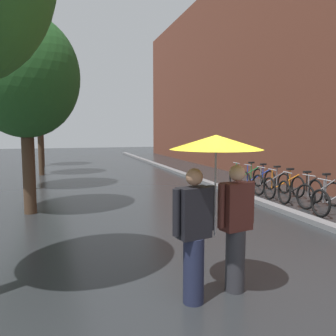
# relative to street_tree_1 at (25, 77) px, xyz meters

# --- Properties ---
(ground_plane) EXTENTS (80.00, 80.00, 0.00)m
(ground_plane) POSITION_rel_street_tree_1_xyz_m (3.15, -5.92, -3.46)
(ground_plane) COLOR #26282B
(building_facade) EXTENTS (8.00, 36.00, 10.21)m
(building_facade) POSITION_rel_street_tree_1_xyz_m (13.15, 4.08, 1.64)
(building_facade) COLOR brown
(building_facade) RESTS_ON ground
(kerb_strip) EXTENTS (0.30, 36.00, 0.12)m
(kerb_strip) POSITION_rel_street_tree_1_xyz_m (6.35, 4.08, -3.40)
(kerb_strip) COLOR slate
(kerb_strip) RESTS_ON ground
(street_tree_1) EXTENTS (2.70, 2.70, 5.02)m
(street_tree_1) POSITION_rel_street_tree_1_xyz_m (0.00, 0.00, 0.00)
(street_tree_1) COLOR #473323
(street_tree_1) RESTS_ON ground
(street_tree_2) EXTENTS (2.91, 2.91, 5.83)m
(street_tree_2) POSITION_rel_street_tree_1_xyz_m (-0.26, 3.92, 0.65)
(street_tree_2) COLOR #473323
(street_tree_2) RESTS_ON ground
(street_tree_3) EXTENTS (2.61, 2.61, 5.73)m
(street_tree_3) POSITION_rel_street_tree_1_xyz_m (-0.13, 8.02, 0.79)
(street_tree_3) COLOR #473323
(street_tree_3) RESTS_ON ground
(street_tree_4) EXTENTS (2.44, 2.44, 5.42)m
(street_tree_4) POSITION_rel_street_tree_1_xyz_m (-0.32, 12.55, 0.62)
(street_tree_4) COLOR #473323
(street_tree_4) RESTS_ON ground
(parked_bicycle_2) EXTENTS (1.14, 0.79, 0.96)m
(parked_bicycle_2) POSITION_rel_street_tree_1_xyz_m (7.62, -1.69, -3.09)
(parked_bicycle_2) COLOR black
(parked_bicycle_2) RESTS_ON ground
(parked_bicycle_3) EXTENTS (1.14, 0.80, 0.96)m
(parked_bicycle_3) POSITION_rel_street_tree_1_xyz_m (7.47, -1.06, -3.09)
(parked_bicycle_3) COLOR black
(parked_bicycle_3) RESTS_ON ground
(parked_bicycle_4) EXTENTS (1.11, 0.75, 0.96)m
(parked_bicycle_4) POSITION_rel_street_tree_1_xyz_m (7.46, -0.29, -3.09)
(parked_bicycle_4) COLOR black
(parked_bicycle_4) RESTS_ON ground
(parked_bicycle_5) EXTENTS (1.11, 0.74, 0.96)m
(parked_bicycle_5) POSITION_rel_street_tree_1_xyz_m (7.51, 0.44, -3.09)
(parked_bicycle_5) COLOR black
(parked_bicycle_5) RESTS_ON ground
(parked_bicycle_6) EXTENTS (1.09, 0.72, 0.96)m
(parked_bicycle_6) POSITION_rel_street_tree_1_xyz_m (7.51, 1.29, -3.09)
(parked_bicycle_6) COLOR black
(parked_bicycle_6) RESTS_ON ground
(parked_bicycle_7) EXTENTS (1.09, 0.71, 0.96)m
(parked_bicycle_7) POSITION_rel_street_tree_1_xyz_m (7.46, 2.00, -3.09)
(parked_bicycle_7) COLOR black
(parked_bicycle_7) RESTS_ON ground
(couple_under_umbrella) EXTENTS (1.23, 1.16, 2.09)m
(couple_under_umbrella) POSITION_rel_street_tree_1_xyz_m (2.66, -5.50, -2.05)
(couple_under_umbrella) COLOR #1E233D
(couple_under_umbrella) RESTS_ON ground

